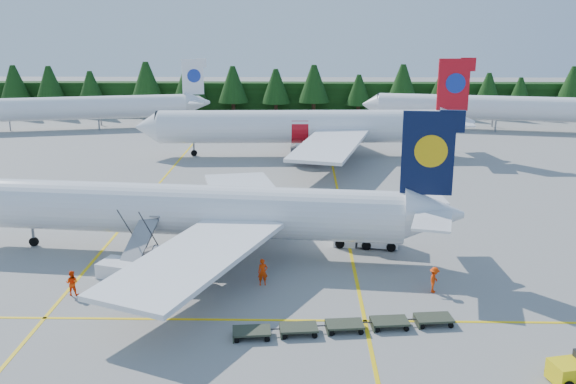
{
  "coord_description": "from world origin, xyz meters",
  "views": [
    {
      "loc": [
        1.95,
        -42.22,
        18.18
      ],
      "look_at": [
        0.88,
        11.39,
        3.5
      ],
      "focal_mm": 40.0,
      "sensor_mm": 36.0,
      "label": 1
    }
  ],
  "objects_px": {
    "service_truck": "(367,231)",
    "airliner_red": "(294,127)",
    "airliner_navy": "(177,210)",
    "airstairs": "(130,264)"
  },
  "relations": [
    {
      "from": "service_truck",
      "to": "airliner_red",
      "type": "bearing_deg",
      "value": 110.12
    },
    {
      "from": "airliner_red",
      "to": "service_truck",
      "type": "xyz_separation_m",
      "value": [
        6.36,
        -35.41,
        -2.63
      ]
    },
    {
      "from": "airliner_navy",
      "to": "airliner_red",
      "type": "bearing_deg",
      "value": 82.67
    },
    {
      "from": "airliner_red",
      "to": "airstairs",
      "type": "height_order",
      "value": "airliner_red"
    },
    {
      "from": "airliner_navy",
      "to": "airstairs",
      "type": "xyz_separation_m",
      "value": [
        -2.65,
        -4.69,
        -2.7
      ]
    },
    {
      "from": "airliner_red",
      "to": "airstairs",
      "type": "xyz_separation_m",
      "value": [
        -11.47,
        -41.91,
        -3.07
      ]
    },
    {
      "from": "airstairs",
      "to": "service_truck",
      "type": "relative_size",
      "value": 1.13
    },
    {
      "from": "service_truck",
      "to": "airliner_navy",
      "type": "bearing_deg",
      "value": -163.24
    },
    {
      "from": "airliner_navy",
      "to": "airstairs",
      "type": "distance_m",
      "value": 6.02
    },
    {
      "from": "airliner_red",
      "to": "service_truck",
      "type": "bearing_deg",
      "value": -82.12
    }
  ]
}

